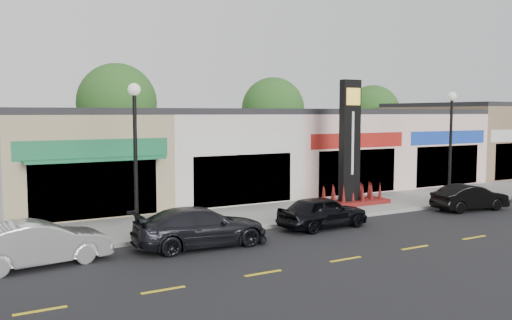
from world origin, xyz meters
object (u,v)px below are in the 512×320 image
object	(u,v)px
car_dark_sedan	(201,227)
pylon_sign	(349,161)
lamp_west_near	(135,145)
lamp_east_near	(451,135)
car_white_van	(39,243)
car_black_sedan	(323,212)
car_black_conv	(470,197)

from	to	relation	value
car_dark_sedan	pylon_sign	bearing A→B (deg)	-67.30
lamp_west_near	lamp_east_near	bearing A→B (deg)	0.00
lamp_west_near	lamp_east_near	xyz separation A→B (m)	(16.00, 0.00, 0.00)
car_white_van	car_black_sedan	xyz separation A→B (m)	(10.63, 0.13, -0.03)
car_white_van	car_dark_sedan	size ratio (longest dim) A/B	0.88
car_black_sedan	pylon_sign	bearing A→B (deg)	-54.36
lamp_east_near	car_dark_sedan	bearing A→B (deg)	-172.97
car_dark_sedan	car_black_sedan	distance (m)	5.46
lamp_east_near	car_black_conv	xyz separation A→B (m)	(-0.45, -1.63, -2.87)
pylon_sign	car_black_sedan	bearing A→B (deg)	-141.25
lamp_west_near	car_white_van	world-z (taller)	lamp_west_near
car_white_van	car_black_conv	distance (m)	19.03
lamp_west_near	car_white_van	xyz separation A→B (m)	(-3.48, -1.52, -2.79)
lamp_west_near	car_black_sedan	distance (m)	7.82
car_black_conv	lamp_east_near	bearing A→B (deg)	-8.37
car_white_van	pylon_sign	bearing A→B (deg)	-84.47
lamp_west_near	pylon_sign	bearing A→B (deg)	8.77
pylon_sign	car_black_sedan	distance (m)	5.19
lamp_east_near	car_white_van	bearing A→B (deg)	-175.55
lamp_west_near	car_black_conv	xyz separation A→B (m)	(15.55, -1.63, -2.87)
lamp_east_near	car_black_sedan	size ratio (longest dim) A/B	1.43
lamp_west_near	lamp_east_near	distance (m)	16.00
lamp_west_near	car_dark_sedan	bearing A→B (deg)	-45.97
lamp_west_near	pylon_sign	size ratio (longest dim) A/B	0.91
lamp_east_near	car_black_conv	distance (m)	3.33
car_black_conv	lamp_west_near	bearing A→B (deg)	91.27
lamp_west_near	car_dark_sedan	xyz separation A→B (m)	(1.70, -1.76, -2.79)
pylon_sign	car_black_sedan	xyz separation A→B (m)	(-3.85, -3.09, -1.62)
lamp_west_near	lamp_east_near	world-z (taller)	same
car_dark_sedan	lamp_east_near	bearing A→B (deg)	-80.68
lamp_west_near	car_dark_sedan	size ratio (longest dim) A/B	1.16
car_black_conv	pylon_sign	bearing A→B (deg)	61.08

